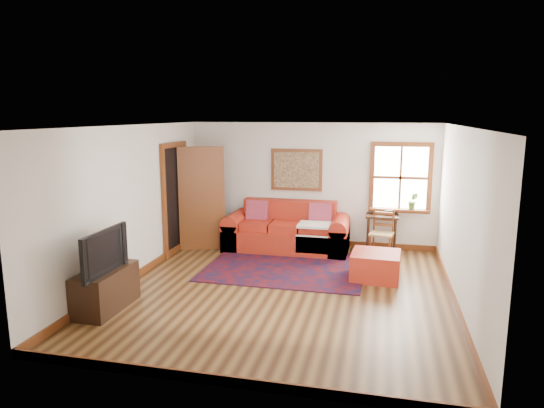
% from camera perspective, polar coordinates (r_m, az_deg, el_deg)
% --- Properties ---
extents(ground, '(5.50, 5.50, 0.00)m').
position_cam_1_polar(ground, '(7.56, 1.36, -10.14)').
color(ground, '#3C2310').
rests_on(ground, ground).
extents(room_envelope, '(5.04, 5.54, 2.52)m').
position_cam_1_polar(room_envelope, '(7.16, 1.44, 2.36)').
color(room_envelope, silver).
rests_on(room_envelope, ground).
extents(window, '(1.18, 0.20, 1.38)m').
position_cam_1_polar(window, '(9.73, 15.03, 2.19)').
color(window, white).
rests_on(window, ground).
extents(doorway, '(0.89, 1.08, 2.14)m').
position_cam_1_polar(doorway, '(9.57, -9.45, 0.79)').
color(doorway, black).
rests_on(doorway, ground).
extents(framed_artwork, '(1.05, 0.07, 0.85)m').
position_cam_1_polar(framed_artwork, '(9.86, 2.89, 4.03)').
color(framed_artwork, brown).
rests_on(framed_artwork, ground).
extents(persian_rug, '(2.74, 2.20, 0.02)m').
position_cam_1_polar(persian_rug, '(8.63, 1.63, -7.40)').
color(persian_rug, '#500B0E').
rests_on(persian_rug, ground).
extents(red_leather_sofa, '(2.43, 1.00, 0.95)m').
position_cam_1_polar(red_leather_sofa, '(9.67, 1.80, -3.52)').
color(red_leather_sofa, '#AB2616').
rests_on(red_leather_sofa, ground).
extents(red_ottoman, '(0.81, 0.81, 0.44)m').
position_cam_1_polar(red_ottoman, '(8.19, 12.08, -7.10)').
color(red_ottoman, '#AB2616').
rests_on(red_ottoman, ground).
extents(side_table, '(0.61, 0.46, 0.74)m').
position_cam_1_polar(side_table, '(9.66, 12.80, -1.99)').
color(side_table, black).
rests_on(side_table, ground).
extents(ladder_back_chair, '(0.48, 0.46, 0.90)m').
position_cam_1_polar(ladder_back_chair, '(9.40, 12.84, -3.15)').
color(ladder_back_chair, tan).
rests_on(ladder_back_chair, ground).
extents(media_cabinet, '(0.47, 1.05, 0.57)m').
position_cam_1_polar(media_cabinet, '(7.17, -18.96, -9.46)').
color(media_cabinet, black).
rests_on(media_cabinet, ground).
extents(television, '(0.14, 1.04, 0.60)m').
position_cam_1_polar(television, '(6.86, -19.79, -5.27)').
color(television, black).
rests_on(television, media_cabinet).
extents(candle_hurricane, '(0.12, 0.12, 0.18)m').
position_cam_1_polar(candle_hurricane, '(7.36, -17.13, -5.79)').
color(candle_hurricane, silver).
rests_on(candle_hurricane, media_cabinet).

